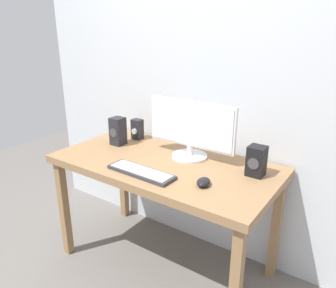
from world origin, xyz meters
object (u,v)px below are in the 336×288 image
(keyboard_primary, at_px, (141,172))
(mouse, at_px, (203,182))
(audio_controller, at_px, (137,129))
(speaker_left, at_px, (118,131))
(desk, at_px, (164,173))
(monitor, at_px, (191,129))
(speaker_right, at_px, (256,161))

(keyboard_primary, distance_m, mouse, 0.37)
(audio_controller, bearing_deg, speaker_left, -101.72)
(desk, bearing_deg, keyboard_primary, -91.72)
(keyboard_primary, xyz_separation_m, audio_controller, (-0.40, 0.45, 0.06))
(monitor, relative_size, speaker_right, 3.47)
(speaker_left, relative_size, audio_controller, 1.31)
(desk, xyz_separation_m, speaker_right, (0.53, 0.13, 0.16))
(speaker_right, xyz_separation_m, speaker_left, (-0.97, -0.07, 0.01))
(keyboard_primary, bearing_deg, speaker_right, 33.36)
(monitor, xyz_separation_m, keyboard_primary, (-0.10, -0.37, -0.17))
(mouse, height_order, audio_controller, audio_controller)
(desk, bearing_deg, speaker_left, 171.28)
(desk, xyz_separation_m, keyboard_primary, (-0.01, -0.22, 0.09))
(desk, height_order, keyboard_primary, keyboard_primary)
(mouse, bearing_deg, monitor, 117.05)
(audio_controller, bearing_deg, monitor, -8.79)
(monitor, xyz_separation_m, speaker_right, (0.44, -0.02, -0.10))
(desk, distance_m, keyboard_primary, 0.23)
(speaker_left, bearing_deg, mouse, -14.82)
(keyboard_primary, xyz_separation_m, speaker_left, (-0.44, 0.29, 0.09))
(speaker_left, bearing_deg, audio_controller, 78.28)
(speaker_left, bearing_deg, keyboard_primary, -33.14)
(monitor, distance_m, speaker_left, 0.55)
(speaker_right, bearing_deg, speaker_left, -176.12)
(mouse, bearing_deg, keyboard_primary, 177.62)
(monitor, bearing_deg, speaker_right, -2.96)
(keyboard_primary, distance_m, speaker_left, 0.53)
(keyboard_primary, bearing_deg, monitor, 75.53)
(monitor, relative_size, keyboard_primary, 1.42)
(keyboard_primary, bearing_deg, audio_controller, 131.77)
(desk, relative_size, keyboard_primary, 3.31)
(mouse, relative_size, speaker_left, 0.53)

